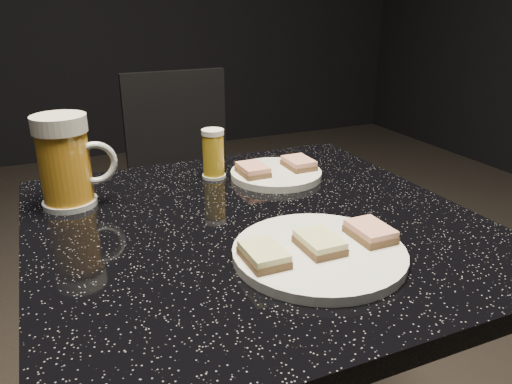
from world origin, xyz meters
TOP-DOWN VIEW (x-y plane):
  - plate_large at (0.03, -0.15)m, footprint 0.24×0.24m
  - plate_small at (0.12, 0.17)m, footprint 0.18×0.18m
  - table at (0.00, 0.00)m, footprint 0.70×0.70m
  - beer_mug at (-0.27, 0.19)m, footprint 0.13×0.09m
  - beer_tumbler at (0.01, 0.22)m, footprint 0.05×0.05m
  - chair at (0.15, 0.93)m, footprint 0.36×0.36m
  - canapes_on_plate_large at (0.03, -0.15)m, footprint 0.22×0.07m
  - canapes_on_plate_small at (0.12, 0.17)m, footprint 0.15×0.07m

SIDE VIEW (x-z plane):
  - chair at x=0.15m, z-range 0.07..0.92m
  - table at x=0.00m, z-range 0.13..0.88m
  - plate_large at x=0.03m, z-range 0.75..0.76m
  - plate_small at x=0.12m, z-range 0.75..0.76m
  - canapes_on_plate_large at x=0.03m, z-range 0.76..0.78m
  - canapes_on_plate_small at x=0.12m, z-range 0.76..0.78m
  - beer_tumbler at x=0.01m, z-range 0.75..0.85m
  - beer_mug at x=-0.27m, z-range 0.75..0.91m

